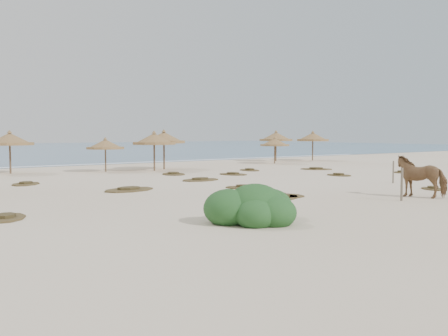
% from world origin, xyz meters
% --- Properties ---
extents(ground, '(160.00, 160.00, 0.00)m').
position_xyz_m(ground, '(0.00, 0.00, 0.00)').
color(ground, beige).
rests_on(ground, ground).
extents(foam_line, '(70.00, 0.60, 0.01)m').
position_xyz_m(foam_line, '(0.00, 26.00, 0.00)').
color(foam_line, white).
rests_on(foam_line, ground).
extents(palapa_1, '(3.51, 3.51, 2.99)m').
position_xyz_m(palapa_1, '(-8.39, 19.62, 2.32)').
color(palapa_1, brown).
rests_on(palapa_1, ground).
extents(palapa_2, '(2.98, 2.98, 2.49)m').
position_xyz_m(palapa_2, '(-2.48, 17.30, 1.93)').
color(palapa_2, brown).
rests_on(palapa_2, ground).
extents(palapa_3, '(4.15, 4.15, 3.07)m').
position_xyz_m(palapa_3, '(2.17, 17.04, 2.38)').
color(palapa_3, brown).
rests_on(palapa_3, ground).
extents(palapa_4, '(4.18, 4.18, 2.96)m').
position_xyz_m(palapa_4, '(0.74, 15.98, 2.30)').
color(palapa_4, brown).
rests_on(palapa_4, ground).
extents(palapa_5, '(3.05, 3.05, 2.47)m').
position_xyz_m(palapa_5, '(13.73, 17.13, 1.92)').
color(palapa_5, brown).
rests_on(palapa_5, ground).
extents(palapa_6, '(3.53, 3.53, 3.07)m').
position_xyz_m(palapa_6, '(16.61, 20.08, 2.38)').
color(palapa_6, brown).
rests_on(palapa_6, ground).
extents(palapa_7, '(3.59, 3.59, 3.03)m').
position_xyz_m(palapa_7, '(20.45, 18.77, 2.35)').
color(palapa_7, brown).
rests_on(palapa_7, ground).
extents(horse, '(1.73, 2.35, 1.80)m').
position_xyz_m(horse, '(2.73, -4.24, 0.90)').
color(horse, olive).
rests_on(horse, ground).
extents(fence_post_near, '(0.10, 0.10, 1.36)m').
position_xyz_m(fence_post_near, '(0.93, -4.47, 0.68)').
color(fence_post_near, '#6D6252').
rests_on(fence_post_near, ground).
extents(fence_post_far, '(0.11, 0.11, 1.24)m').
position_xyz_m(fence_post_far, '(6.96, 0.07, 0.62)').
color(fence_post_far, '#6D6252').
rests_on(fence_post_far, ground).
extents(bush, '(3.11, 2.74, 1.39)m').
position_xyz_m(bush, '(-7.05, -4.60, 0.46)').
color(bush, '#285826').
rests_on(bush, ground).
extents(scrub_0, '(1.87, 2.18, 0.16)m').
position_xyz_m(scrub_0, '(-13.13, 0.63, 0.05)').
color(scrub_0, brown).
rests_on(scrub_0, ground).
extents(scrub_1, '(3.05, 2.36, 0.16)m').
position_xyz_m(scrub_1, '(-6.34, 5.63, 0.05)').
color(scrub_1, brown).
rests_on(scrub_1, ground).
extents(scrub_2, '(2.26, 2.19, 0.16)m').
position_xyz_m(scrub_2, '(-1.21, 3.10, 0.05)').
color(scrub_2, brown).
rests_on(scrub_2, ground).
extents(scrub_3, '(2.48, 1.70, 0.16)m').
position_xyz_m(scrub_3, '(-0.72, 7.79, 0.05)').
color(scrub_3, brown).
rests_on(scrub_3, ground).
extents(scrub_4, '(1.30, 1.91, 0.16)m').
position_xyz_m(scrub_4, '(8.38, 5.13, 0.05)').
color(scrub_4, brown).
rests_on(scrub_4, ground).
extents(scrub_5, '(2.77, 2.82, 0.16)m').
position_xyz_m(scrub_5, '(11.32, 9.83, 0.05)').
color(scrub_5, brown).
rests_on(scrub_5, ground).
extents(scrub_6, '(2.26, 2.43, 0.16)m').
position_xyz_m(scrub_6, '(-9.59, 11.44, 0.05)').
color(scrub_6, brown).
rests_on(scrub_6, ground).
extents(scrub_7, '(1.86, 2.35, 0.16)m').
position_xyz_m(scrub_7, '(3.25, 9.78, 0.05)').
color(scrub_7, brown).
rests_on(scrub_7, ground).
extents(scrub_9, '(3.34, 3.05, 0.16)m').
position_xyz_m(scrub_9, '(-2.43, -0.35, 0.05)').
color(scrub_9, brown).
rests_on(scrub_9, ground).
extents(scrub_10, '(1.49, 2.07, 0.16)m').
position_xyz_m(scrub_10, '(6.53, 11.99, 0.05)').
color(scrub_10, brown).
rests_on(scrub_10, ground).
extents(scrub_11, '(2.37, 1.97, 0.16)m').
position_xyz_m(scrub_11, '(-2.45, -0.92, 0.05)').
color(scrub_11, brown).
rests_on(scrub_11, ground).
extents(scrub_12, '(1.51, 1.71, 0.16)m').
position_xyz_m(scrub_12, '(5.80, -2.98, 0.05)').
color(scrub_12, brown).
rests_on(scrub_12, ground).
extents(scrub_13, '(2.11, 2.64, 0.16)m').
position_xyz_m(scrub_13, '(0.17, 12.33, 0.05)').
color(scrub_13, brown).
rests_on(scrub_13, ground).
extents(scrub_14, '(1.74, 1.72, 0.16)m').
position_xyz_m(scrub_14, '(13.71, 4.06, 0.05)').
color(scrub_14, brown).
rests_on(scrub_14, ground).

